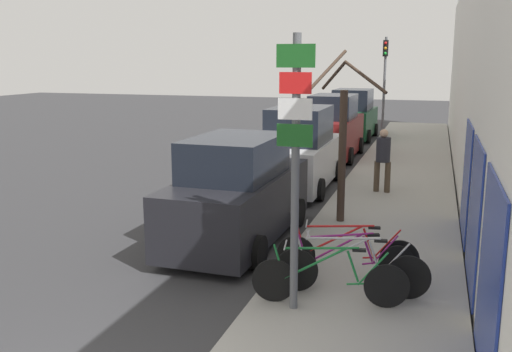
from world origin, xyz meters
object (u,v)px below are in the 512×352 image
at_px(bicycle_3, 347,254).
at_px(pedestrian_near, 383,156).
at_px(parked_car_2, 333,130).
at_px(bicycle_1, 351,270).
at_px(street_tree, 342,143).
at_px(bicycle_0, 330,280).
at_px(parked_car_1, 300,152).
at_px(traffic_light, 384,78).
at_px(signpost, 295,163).
at_px(bicycle_2, 348,261).
at_px(parked_car_0, 238,194).
at_px(parked_car_3, 353,117).

height_order(bicycle_3, pedestrian_near, pedestrian_near).
height_order(bicycle_3, parked_car_2, parked_car_2).
xyz_separation_m(bicycle_1, street_tree, (-0.84, 4.09, 1.40)).
xyz_separation_m(bicycle_0, parked_car_1, (-2.37, 8.22, 0.54)).
xyz_separation_m(pedestrian_near, traffic_light, (-0.74, 7.93, 1.87)).
distance_m(signpost, pedestrian_near, 8.21).
bearing_deg(signpost, traffic_light, 90.75).
distance_m(bicycle_0, parked_car_2, 13.99).
bearing_deg(bicycle_3, signpost, 149.73).
bearing_deg(pedestrian_near, parked_car_1, -0.55).
height_order(bicycle_2, parked_car_2, parked_car_2).
height_order(parked_car_1, parked_car_2, parked_car_2).
relative_size(parked_car_0, parked_car_1, 1.04).
relative_size(parked_car_1, parked_car_3, 1.09).
xyz_separation_m(parked_car_2, parked_car_3, (-0.05, 5.69, -0.05)).
height_order(bicycle_2, bicycle_3, bicycle_3).
relative_size(bicycle_0, parked_car_0, 0.49).
xyz_separation_m(parked_car_0, parked_car_3, (0.04, 16.58, 0.04)).
relative_size(bicycle_2, traffic_light, 0.47).
relative_size(bicycle_1, parked_car_2, 0.55).
distance_m(parked_car_1, traffic_light, 7.96).
height_order(signpost, pedestrian_near, signpost).
xyz_separation_m(bicycle_1, bicycle_2, (-0.13, 0.50, -0.04)).
bearing_deg(bicycle_1, bicycle_0, 143.90).
height_order(bicycle_0, pedestrian_near, pedestrian_near).
height_order(bicycle_0, bicycle_2, bicycle_0).
bearing_deg(parked_car_1, bicycle_1, -71.28).
distance_m(bicycle_2, pedestrian_near, 6.90).
distance_m(bicycle_1, traffic_light, 15.52).
relative_size(signpost, street_tree, 1.04).
relative_size(parked_car_1, traffic_light, 1.02).
relative_size(bicycle_0, bicycle_3, 0.98).
xyz_separation_m(parked_car_2, traffic_light, (1.68, 1.97, 1.92)).
bearing_deg(bicycle_1, bicycle_2, 7.63).
distance_m(bicycle_0, street_tree, 4.80).
relative_size(bicycle_2, parked_car_3, 0.51).
height_order(bicycle_2, pedestrian_near, pedestrian_near).
bearing_deg(bicycle_1, traffic_light, -3.42).
distance_m(signpost, parked_car_2, 14.24).
distance_m(bicycle_0, bicycle_3, 1.24).
xyz_separation_m(bicycle_3, parked_car_3, (-2.50, 18.23, 0.52)).
bearing_deg(parked_car_2, parked_car_3, 91.13).
bearing_deg(street_tree, bicycle_1, -78.41).
bearing_deg(traffic_light, parked_car_1, -102.55).
distance_m(signpost, bicycle_0, 1.89).
relative_size(bicycle_2, parked_car_0, 0.45).
bearing_deg(bicycle_2, traffic_light, -17.18).
bearing_deg(signpost, parked_car_0, 121.93).
distance_m(pedestrian_near, street_tree, 3.43).
bearing_deg(parked_car_0, bicycle_3, -31.80).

